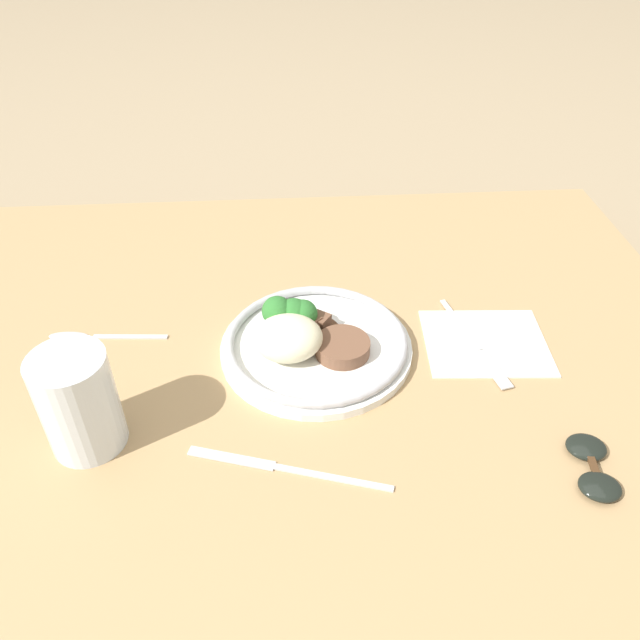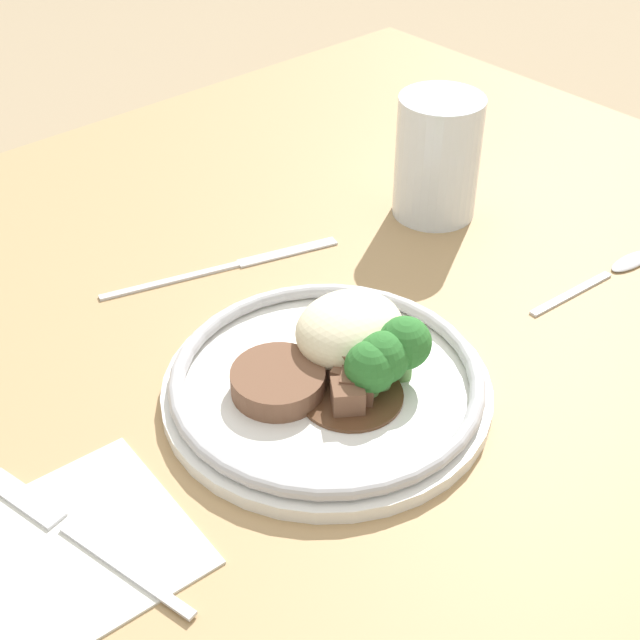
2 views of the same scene
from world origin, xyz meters
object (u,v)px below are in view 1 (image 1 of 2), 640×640
plate (307,339)px  knife (277,468)px  fork (476,349)px  sunglasses (590,467)px  juice_glass (77,406)px  spoon (81,336)px

plate → knife: plate is taller
fork → sunglasses: 0.21m
knife → plate: bearing=-85.5°
juice_glass → knife: bearing=165.7°
juice_glass → knife: (-0.21, 0.05, -0.05)m
juice_glass → spoon: size_ratio=0.76×
spoon → juice_glass: bearing=109.3°
plate → fork: (-0.22, 0.02, -0.02)m
fork → juice_glass: bearing=-88.5°
plate → fork: bearing=176.0°
juice_glass → plate: bearing=-151.8°
plate → spoon: 0.30m
fork → knife: fork is taller
knife → sunglasses: size_ratio=2.29×
plate → spoon: bearing=-8.9°
juice_glass → spoon: 0.19m
plate → knife: bearing=77.6°
spoon → sunglasses: sunglasses is taller
juice_glass → spoon: (0.05, -0.18, -0.05)m
fork → knife: 0.31m
spoon → sunglasses: bearing=160.4°
sunglasses → juice_glass: bearing=-0.7°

